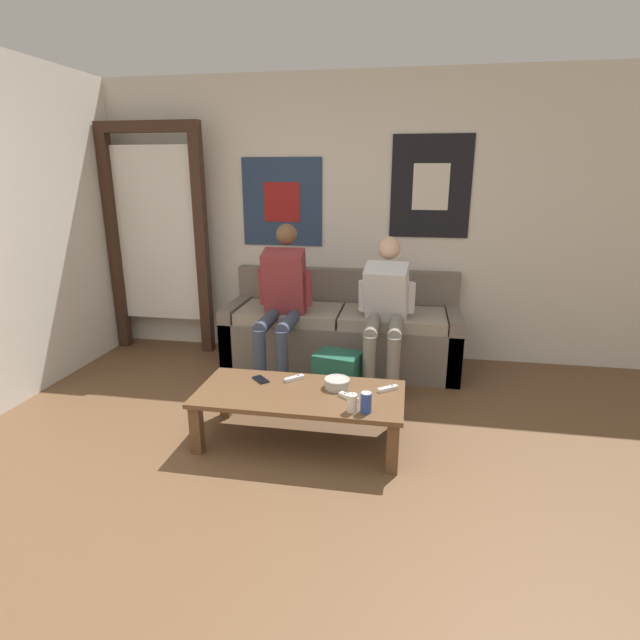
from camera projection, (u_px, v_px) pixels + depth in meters
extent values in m
plane|color=brown|center=(212.00, 555.00, 2.32)|extent=(18.00, 18.00, 0.00)
cube|color=silver|center=(320.00, 220.00, 4.65)|extent=(10.00, 0.05, 2.55)
cube|color=navy|center=(282.00, 202.00, 4.63)|extent=(0.76, 0.01, 0.80)
cube|color=maroon|center=(282.00, 202.00, 4.63)|extent=(0.34, 0.01, 0.36)
cube|color=black|center=(431.00, 187.00, 4.37)|extent=(0.69, 0.01, 0.88)
cube|color=silver|center=(431.00, 187.00, 4.36)|extent=(0.31, 0.01, 0.40)
cube|color=#382319|center=(115.00, 245.00, 4.85)|extent=(0.10, 0.10, 2.05)
cube|color=#382319|center=(202.00, 248.00, 4.70)|extent=(0.10, 0.10, 2.05)
cube|color=#382319|center=(147.00, 126.00, 4.47)|extent=(1.00, 0.10, 0.10)
cube|color=silver|center=(158.00, 235.00, 4.76)|extent=(0.82, 0.02, 1.64)
cube|color=#70665B|center=(346.00, 312.00, 4.77)|extent=(2.07, 0.13, 0.84)
cube|color=#70665B|center=(340.00, 345.00, 4.48)|extent=(2.07, 0.61, 0.44)
cube|color=#70665B|center=(236.00, 333.00, 4.62)|extent=(0.12, 0.61, 0.56)
cube|color=#70665B|center=(453.00, 345.00, 4.29)|extent=(0.12, 0.61, 0.56)
cube|color=gray|center=(290.00, 314.00, 4.48)|extent=(0.90, 0.57, 0.10)
cube|color=gray|center=(393.00, 319.00, 4.32)|extent=(0.90, 0.57, 0.10)
cube|color=brown|center=(300.00, 394.00, 3.21)|extent=(1.33, 0.61, 0.03)
cube|color=brown|center=(225.00, 395.00, 3.60)|extent=(0.07, 0.07, 0.32)
cube|color=brown|center=(396.00, 409.00, 3.39)|extent=(0.07, 0.07, 0.32)
cube|color=brown|center=(197.00, 429.00, 3.12)|extent=(0.07, 0.07, 0.32)
cube|color=brown|center=(393.00, 447.00, 2.92)|extent=(0.07, 0.07, 0.32)
cylinder|color=#384256|center=(267.00, 322.00, 4.05)|extent=(0.11, 0.42, 0.11)
cylinder|color=#384256|center=(260.00, 361.00, 3.92)|extent=(0.10, 0.10, 0.51)
cube|color=#232328|center=(259.00, 394.00, 3.93)|extent=(0.11, 0.25, 0.05)
cylinder|color=#384256|center=(288.00, 323.00, 4.02)|extent=(0.11, 0.42, 0.11)
cylinder|color=#384256|center=(282.00, 362.00, 3.89)|extent=(0.10, 0.10, 0.51)
cube|color=#232328|center=(281.00, 396.00, 3.90)|extent=(0.11, 0.25, 0.05)
cube|color=maroon|center=(285.00, 283.00, 4.22)|extent=(0.36, 0.36, 0.59)
sphere|color=brown|center=(287.00, 234.00, 4.19)|extent=(0.18, 0.18, 0.18)
cylinder|color=maroon|center=(263.00, 287.00, 4.27)|extent=(0.08, 0.11, 0.31)
cylinder|color=maroon|center=(307.00, 289.00, 4.20)|extent=(0.08, 0.11, 0.31)
cylinder|color=gray|center=(372.00, 328.00, 3.90)|extent=(0.11, 0.43, 0.11)
cylinder|color=gray|center=(369.00, 368.00, 3.77)|extent=(0.10, 0.10, 0.51)
cube|color=#232328|center=(367.00, 403.00, 3.78)|extent=(0.11, 0.25, 0.05)
cylinder|color=gray|center=(395.00, 329.00, 3.87)|extent=(0.11, 0.43, 0.11)
cylinder|color=gray|center=(393.00, 370.00, 3.74)|extent=(0.10, 0.10, 0.51)
cube|color=#232328|center=(391.00, 405.00, 3.75)|extent=(0.11, 0.25, 0.05)
cube|color=silver|center=(387.00, 292.00, 4.10)|extent=(0.38, 0.41, 0.52)
sphere|color=beige|center=(389.00, 248.00, 4.13)|extent=(0.19, 0.19, 0.19)
cylinder|color=silver|center=(363.00, 296.00, 4.16)|extent=(0.08, 0.13, 0.27)
cylinder|color=silver|center=(410.00, 298.00, 4.10)|extent=(0.08, 0.13, 0.27)
cube|color=#1E5642|center=(338.00, 377.00, 3.85)|extent=(0.38, 0.32, 0.38)
cube|color=#1E5642|center=(332.00, 393.00, 3.77)|extent=(0.25, 0.14, 0.17)
cylinder|color=#B7B2A8|center=(337.00, 383.00, 3.26)|extent=(0.16, 0.16, 0.06)
torus|color=#B7B2A8|center=(337.00, 380.00, 3.25)|extent=(0.17, 0.17, 0.02)
cylinder|color=silver|center=(352.00, 403.00, 2.93)|extent=(0.06, 0.06, 0.11)
cylinder|color=black|center=(352.00, 394.00, 2.91)|extent=(0.00, 0.00, 0.01)
cylinder|color=#28479E|center=(366.00, 403.00, 2.92)|extent=(0.07, 0.07, 0.12)
cylinder|color=silver|center=(366.00, 393.00, 2.90)|extent=(0.06, 0.06, 0.00)
cube|color=white|center=(294.00, 378.00, 3.38)|extent=(0.13, 0.12, 0.02)
cylinder|color=#333842|center=(298.00, 375.00, 3.40)|extent=(0.01, 0.01, 0.00)
cube|color=white|center=(388.00, 389.00, 3.22)|extent=(0.13, 0.12, 0.02)
cylinder|color=#333842|center=(392.00, 386.00, 3.23)|extent=(0.01, 0.01, 0.00)
cube|color=white|center=(349.00, 397.00, 3.10)|extent=(0.14, 0.11, 0.02)
cylinder|color=#333842|center=(345.00, 393.00, 3.12)|extent=(0.01, 0.01, 0.00)
cube|color=black|center=(261.00, 380.00, 3.38)|extent=(0.14, 0.14, 0.01)
cube|color=black|center=(261.00, 379.00, 3.38)|extent=(0.13, 0.13, 0.00)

